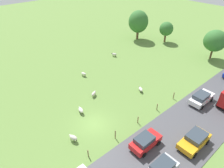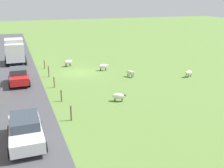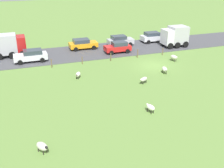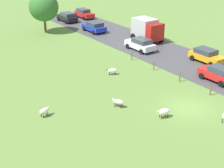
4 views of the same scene
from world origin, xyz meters
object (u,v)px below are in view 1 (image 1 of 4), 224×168
at_px(sheep_1, 73,138).
at_px(sheep_4, 84,74).
at_px(sheep_5, 141,89).
at_px(tree_2, 138,22).
at_px(tree_0, 166,29).
at_px(tree_1, 215,41).
at_px(sheep_3, 94,94).
at_px(car_2, 201,98).
at_px(car_3, 195,140).
at_px(sheep_2, 81,110).
at_px(car_4, 145,141).
at_px(sheep_0, 114,54).

xyz_separation_m(sheep_1, sheep_4, (-11.62, 9.45, -0.06)).
bearing_deg(sheep_5, tree_2, 134.33).
bearing_deg(tree_0, tree_1, -1.98).
xyz_separation_m(sheep_3, car_2, (11.79, 11.10, 0.38)).
relative_size(sheep_3, sheep_5, 0.94).
relative_size(tree_2, car_3, 1.65).
xyz_separation_m(tree_2, car_3, (27.70, -20.06, -3.56)).
bearing_deg(sheep_3, tree_1, 78.29).
distance_m(sheep_2, tree_2, 30.70).
distance_m(sheep_5, car_3, 11.91).
relative_size(sheep_3, car_4, 0.30).
relative_size(sheep_1, tree_0, 0.25).
height_order(sheep_3, tree_2, tree_2).
height_order(sheep_2, car_2, car_2).
bearing_deg(car_3, sheep_0, 159.79).
relative_size(sheep_0, car_3, 0.27).
relative_size(sheep_3, car_2, 0.27).
relative_size(sheep_4, car_3, 0.25).
height_order(tree_1, car_4, tree_1).
xyz_separation_m(sheep_0, tree_0, (1.99, 15.04, 2.75)).
height_order(sheep_5, car_4, car_4).
bearing_deg(sheep_0, tree_2, 108.55).
height_order(sheep_2, car_4, car_4).
relative_size(sheep_3, sheep_4, 1.09).
relative_size(tree_0, car_3, 1.14).
bearing_deg(sheep_5, sheep_0, 156.58).
bearing_deg(tree_1, sheep_0, -133.89).
bearing_deg(car_3, sheep_3, -168.62).
distance_m(tree_1, car_2, 16.93).
distance_m(tree_0, car_2, 24.37).
height_order(car_3, car_4, car_4).
bearing_deg(sheep_4, sheep_5, 22.96).
distance_m(sheep_3, car_4, 11.85).
distance_m(sheep_0, sheep_4, 9.97).
xyz_separation_m(sheep_0, sheep_2, (10.54, -15.61, 0.04)).
distance_m(car_3, car_4, 5.75).
xyz_separation_m(sheep_3, car_3, (15.35, 3.09, 0.36)).
distance_m(car_2, car_3, 8.76).
xyz_separation_m(sheep_2, car_4, (9.79, 2.32, 0.36)).
bearing_deg(sheep_2, sheep_3, 117.95).
height_order(sheep_1, sheep_4, sheep_1).
xyz_separation_m(sheep_2, tree_1, (3.52, 30.23, 3.39)).
relative_size(sheep_2, car_2, 0.29).
bearing_deg(tree_2, car_4, -45.53).
height_order(sheep_2, sheep_4, sheep_2).
bearing_deg(car_2, sheep_3, -136.74).
bearing_deg(sheep_1, sheep_4, 140.89).
xyz_separation_m(sheep_5, car_2, (7.85, 4.62, 0.42)).
height_order(sheep_4, sheep_5, sheep_4).
bearing_deg(sheep_0, sheep_2, -55.97).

